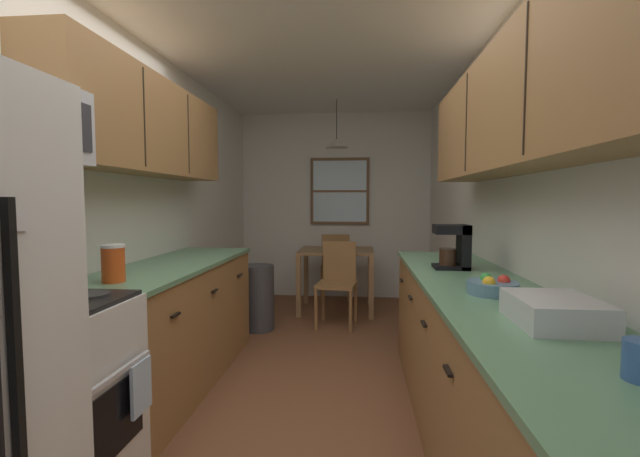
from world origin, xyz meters
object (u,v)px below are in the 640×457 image
dining_chair_near (338,279)px  fruit_bowl (492,286)px  stove_range (45,405)px  dish_rack (555,311)px  coffee_maker (456,246)px  dining_table (336,260)px  microwave_over_range (7,119)px  dining_chair_far (336,263)px  storage_canister (113,263)px  trash_bin (259,297)px

dining_chair_near → fruit_bowl: bearing=-70.1°
dining_chair_near → fruit_bowl: 2.61m
stove_range → dish_rack: 2.10m
fruit_bowl → coffee_maker: bearing=90.9°
dining_table → coffee_maker: (0.91, -2.24, 0.43)m
coffee_maker → microwave_over_range: bearing=-150.5°
dining_chair_far → dish_rack: dish_rack is taller
dining_table → microwave_over_range: bearing=-108.9°
dining_chair_near → coffee_maker: bearing=-62.7°
dining_chair_near → storage_canister: storage_canister is taller
dining_chair_near → coffee_maker: size_ratio=3.09×
dining_table → dining_chair_near: (0.05, -0.57, -0.12)m
trash_bin → dining_chair_near: bearing=17.9°
dining_table → coffee_maker: 2.46m
microwave_over_range → storage_canister: (0.11, 0.54, -0.68)m
microwave_over_range → coffee_maker: microwave_over_range is taller
stove_range → dining_chair_near: (1.11, 2.85, 0.03)m
coffee_maker → fruit_bowl: 0.75m
fruit_bowl → dining_chair_near: bearing=109.9°
microwave_over_range → fruit_bowl: 2.27m
dining_chair_near → dish_rack: dish_rack is taller
microwave_over_range → fruit_bowl: microwave_over_range is taller
dining_table → dish_rack: 3.64m
dining_chair_far → fruit_bowl: 3.71m
storage_canister → fruit_bowl: size_ratio=0.87×
dining_chair_far → microwave_over_range: bearing=-105.9°
fruit_bowl → dish_rack: size_ratio=0.70×
coffee_maker → dish_rack: (0.08, -1.24, -0.10)m
dining_table → fruit_bowl: size_ratio=3.73×
dining_chair_near → storage_canister: (-1.11, -2.32, 0.50)m
dining_chair_near → trash_bin: dining_chair_near is taller
dining_table → dining_chair_near: 0.58m
trash_bin → dish_rack: dish_rack is taller
storage_canister → dining_chair_far: bearing=73.4°
dish_rack → dining_table: bearing=105.8°
microwave_over_range → fruit_bowl: size_ratio=2.51×
stove_range → trash_bin: size_ratio=1.62×
dining_table → trash_bin: (-0.76, -0.83, -0.28)m
stove_range → dining_chair_near: 3.06m
dining_chair_far → trash_bin: size_ratio=1.33×
stove_range → fruit_bowl: stove_range is taller
microwave_over_range → dish_rack: bearing=-1.6°
dish_rack → dining_chair_far: bearing=104.2°
dining_chair_near → dish_rack: 3.10m
dining_chair_near → coffee_maker: 1.97m
microwave_over_range → dining_chair_far: 4.31m
stove_range → dish_rack: stove_range is taller
dining_chair_far → stove_range: bearing=-104.4°
fruit_bowl → trash_bin: bearing=128.0°
storage_canister → coffee_maker: 2.08m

